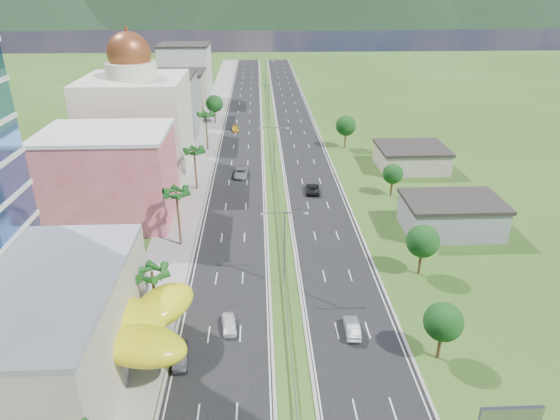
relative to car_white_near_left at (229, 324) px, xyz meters
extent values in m
plane|color=#2D5119|center=(6.99, -0.92, -0.73)|extent=(500.00, 500.00, 0.00)
cube|color=black|center=(-0.51, 89.08, -0.71)|extent=(11.00, 260.00, 0.04)
cube|color=black|center=(14.49, 89.08, -0.71)|extent=(11.00, 260.00, 0.04)
cube|color=gray|center=(-10.01, 89.08, -0.67)|extent=(7.00, 260.00, 0.12)
cube|color=gray|center=(6.99, 71.08, -0.11)|extent=(0.08, 216.00, 0.28)
cube|color=gray|center=(6.99, 173.08, -0.38)|extent=(0.10, 0.12, 0.70)
cylinder|color=gray|center=(6.99, 9.08, 4.77)|extent=(0.20, 0.20, 11.00)
cube|color=gray|center=(5.55, 9.08, 10.07)|extent=(2.88, 0.12, 0.12)
cube|color=gray|center=(8.43, 9.08, 10.07)|extent=(2.88, 0.12, 0.12)
cube|color=silver|center=(4.27, 9.08, 9.97)|extent=(0.60, 0.25, 0.18)
cube|color=silver|center=(9.71, 9.08, 9.97)|extent=(0.60, 0.25, 0.18)
cylinder|color=gray|center=(6.99, 49.08, 4.77)|extent=(0.20, 0.20, 11.00)
cube|color=gray|center=(5.55, 49.08, 10.07)|extent=(2.88, 0.12, 0.12)
cube|color=gray|center=(8.43, 49.08, 10.07)|extent=(2.88, 0.12, 0.12)
cube|color=silver|center=(4.27, 49.08, 9.97)|extent=(0.60, 0.25, 0.18)
cube|color=silver|center=(9.71, 49.08, 9.97)|extent=(0.60, 0.25, 0.18)
cylinder|color=gray|center=(6.99, 94.08, 4.77)|extent=(0.20, 0.20, 11.00)
cube|color=gray|center=(5.55, 94.08, 10.07)|extent=(2.88, 0.12, 0.12)
cube|color=gray|center=(8.43, 94.08, 10.07)|extent=(2.88, 0.12, 0.12)
cube|color=silver|center=(4.27, 94.08, 9.97)|extent=(0.60, 0.25, 0.18)
cube|color=silver|center=(9.71, 94.08, 9.97)|extent=(0.60, 0.25, 0.18)
cylinder|color=gray|center=(6.99, 139.08, 4.77)|extent=(0.20, 0.20, 11.00)
cube|color=gray|center=(5.55, 139.08, 10.07)|extent=(2.88, 0.12, 0.12)
cube|color=gray|center=(8.43, 139.08, 10.07)|extent=(2.88, 0.12, 0.12)
cube|color=silver|center=(4.27, 139.08, 9.97)|extent=(0.60, 0.25, 0.18)
cube|color=silver|center=(9.71, 139.08, 9.97)|extent=(0.60, 0.25, 0.18)
cylinder|color=gray|center=(-17.01, -2.92, 1.27)|extent=(0.50, 0.50, 4.00)
cylinder|color=gray|center=(-10.01, -7.92, 1.27)|extent=(0.50, 0.50, 4.00)
cylinder|color=gray|center=(-14.01, -10.92, 1.27)|extent=(0.50, 0.50, 4.00)
cylinder|color=gray|center=(-8.01, -2.92, 1.27)|extent=(0.50, 0.50, 4.00)
cube|color=#C35054|center=(-21.01, 31.08, 6.77)|extent=(20.00, 15.00, 15.00)
cube|color=beige|center=(-21.01, 54.08, 9.27)|extent=(20.00, 20.00, 20.00)
cylinder|color=beige|center=(-21.01, 54.08, 20.77)|extent=(10.00, 10.00, 3.00)
sphere|color=brown|center=(-21.01, 54.08, 23.77)|extent=(8.40, 8.40, 8.40)
cube|color=gray|center=(-20.01, 79.08, 7.27)|extent=(16.00, 15.00, 16.00)
cube|color=#BCB29A|center=(-20.01, 101.08, 5.77)|extent=(16.00, 15.00, 13.00)
cube|color=silver|center=(-20.01, 124.08, 8.27)|extent=(16.00, 15.00, 18.00)
cube|color=gray|center=(34.99, 24.08, 1.77)|extent=(15.00, 10.00, 5.00)
cube|color=#BCB29A|center=(36.99, 54.08, 1.47)|extent=(14.00, 12.00, 4.40)
cylinder|color=#47301C|center=(-8.51, 1.08, 3.02)|extent=(0.36, 0.36, 7.50)
cylinder|color=#47301C|center=(-8.51, 21.08, 3.77)|extent=(0.36, 0.36, 9.00)
cylinder|color=#47301C|center=(-8.51, 44.08, 3.27)|extent=(0.36, 0.36, 8.00)
cylinder|color=#47301C|center=(-8.51, 69.08, 3.67)|extent=(0.36, 0.36, 8.80)
cylinder|color=#47301C|center=(-8.51, 94.08, 1.72)|extent=(0.40, 0.40, 4.90)
sphere|color=#164817|center=(-8.51, 94.08, 4.87)|extent=(4.90, 4.90, 4.90)
cylinder|color=#47301C|center=(22.99, -5.92, 1.37)|extent=(0.40, 0.40, 4.20)
sphere|color=#164817|center=(22.99, -5.92, 4.07)|extent=(4.20, 4.20, 4.20)
cylinder|color=#47301C|center=(25.99, 11.08, 1.55)|extent=(0.40, 0.40, 4.55)
sphere|color=#164817|center=(25.99, 11.08, 4.47)|extent=(4.55, 4.55, 4.55)
cylinder|color=#47301C|center=(28.99, 39.08, 1.20)|extent=(0.40, 0.40, 3.85)
sphere|color=#164817|center=(28.99, 39.08, 3.67)|extent=(3.85, 3.85, 3.85)
cylinder|color=#47301C|center=(24.99, 69.08, 1.72)|extent=(0.40, 0.40, 4.90)
sphere|color=#164817|center=(24.99, 69.08, 4.87)|extent=(4.90, 4.90, 4.90)
imported|color=white|center=(0.00, 0.00, 0.00)|extent=(2.07, 4.20, 1.38)
imported|color=black|center=(-5.00, -5.32, 0.08)|extent=(2.18, 4.84, 1.54)
imported|color=#9C9EA3|center=(0.05, 50.41, 0.10)|extent=(2.84, 5.81, 1.59)
imported|color=gold|center=(-2.40, 85.30, -0.07)|extent=(2.12, 4.41, 1.24)
imported|color=#ACAFB4|center=(14.36, -1.36, 0.06)|extent=(1.81, 4.63, 1.50)
imported|color=black|center=(14.18, 41.22, 0.07)|extent=(3.01, 5.67, 1.52)
camera|label=1|loc=(3.89, -47.83, 36.80)|focal=32.00mm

